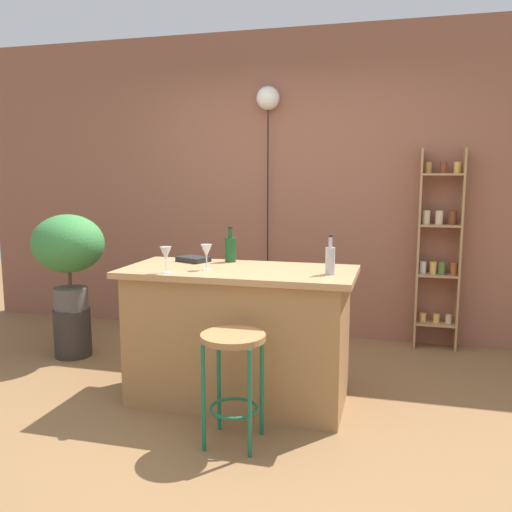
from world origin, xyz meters
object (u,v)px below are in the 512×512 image
(bottle_spirits_clear, at_px, (330,260))
(pendant_globe_light, at_px, (268,102))
(potted_plant, at_px, (68,248))
(cookbook, at_px, (193,259))
(bottle_olive_oil, at_px, (230,249))
(bar_stool, at_px, (233,361))
(wine_glass_center, at_px, (166,254))
(wine_glass_left, at_px, (206,252))
(spice_shelf, at_px, (439,248))
(plant_stool, at_px, (73,332))

(bottle_spirits_clear, distance_m, pendant_globe_light, 2.12)
(potted_plant, distance_m, cookbook, 1.24)
(bottle_olive_oil, height_order, cookbook, bottle_olive_oil)
(bar_stool, bearing_deg, wine_glass_center, 149.36)
(potted_plant, relative_size, wine_glass_left, 4.78)
(spice_shelf, relative_size, bottle_spirits_clear, 7.10)
(bottle_spirits_clear, xyz_separation_m, cookbook, (-0.99, 0.25, -0.07))
(spice_shelf, distance_m, pendant_globe_light, 1.98)
(plant_stool, bearing_deg, pendant_globe_light, 36.29)
(bottle_spirits_clear, xyz_separation_m, wine_glass_left, (-0.79, -0.03, 0.03))
(bottle_spirits_clear, relative_size, bottle_olive_oil, 0.97)
(wine_glass_center, height_order, pendant_globe_light, pendant_globe_light)
(bar_stool, bearing_deg, potted_plant, 148.27)
(bar_stool, distance_m, plant_stool, 2.06)
(spice_shelf, relative_size, plant_stool, 4.29)
(wine_glass_left, height_order, cookbook, wine_glass_left)
(bar_stool, xyz_separation_m, plant_stool, (-1.74, 1.07, -0.28))
(plant_stool, bearing_deg, bottle_spirits_clear, -14.09)
(spice_shelf, height_order, bottle_spirits_clear, spice_shelf)
(wine_glass_left, bearing_deg, spice_shelf, 46.06)
(cookbook, bearing_deg, bottle_olive_oil, 36.35)
(bottle_olive_oil, xyz_separation_m, wine_glass_left, (-0.05, -0.34, 0.02))
(plant_stool, relative_size, potted_plant, 0.51)
(bar_stool, relative_size, wine_glass_left, 3.85)
(bottle_spirits_clear, height_order, wine_glass_center, bottle_spirits_clear)
(bottle_olive_oil, bearing_deg, cookbook, -166.72)
(plant_stool, bearing_deg, bar_stool, -31.73)
(bar_stool, xyz_separation_m, bottle_spirits_clear, (0.46, 0.52, 0.51))
(plant_stool, distance_m, potted_plant, 0.71)
(bottle_spirits_clear, bearing_deg, wine_glass_center, -168.19)
(bottle_spirits_clear, bearing_deg, plant_stool, 165.91)
(spice_shelf, distance_m, cookbook, 2.17)
(wine_glass_left, distance_m, cookbook, 0.36)
(potted_plant, height_order, bottle_olive_oil, potted_plant)
(wine_glass_left, distance_m, pendant_globe_light, 1.99)
(spice_shelf, bearing_deg, plant_stool, -161.17)
(spice_shelf, distance_m, potted_plant, 3.11)
(wine_glass_left, relative_size, pendant_globe_light, 0.07)
(bottle_olive_oil, height_order, wine_glass_center, bottle_olive_oil)
(spice_shelf, height_order, pendant_globe_light, pendant_globe_light)
(potted_plant, height_order, bottle_spirits_clear, potted_plant)
(bar_stool, distance_m, bottle_spirits_clear, 0.86)
(bottle_olive_oil, relative_size, pendant_globe_light, 0.11)
(spice_shelf, distance_m, plant_stool, 3.18)
(wine_glass_center, relative_size, cookbook, 0.78)
(bar_stool, distance_m, pendant_globe_light, 2.72)
(bar_stool, xyz_separation_m, potted_plant, (-1.74, 1.07, 0.43))
(wine_glass_left, xyz_separation_m, pendant_globe_light, (0.01, 1.63, 1.14))
(cookbook, bearing_deg, pendant_globe_light, 104.01)
(plant_stool, distance_m, pendant_globe_light, 2.63)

